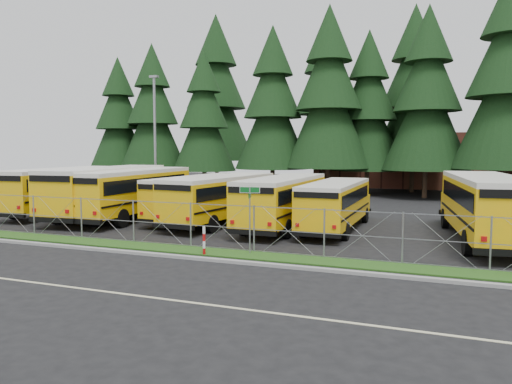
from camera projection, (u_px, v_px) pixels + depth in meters
ground at (221, 245)px, 22.60m from camera, size 120.00×120.00×0.00m
curb at (188, 257)px, 19.72m from camera, size 50.00×0.25×0.12m
grass_verge at (204, 251)px, 21.02m from camera, size 50.00×1.40×0.06m
road_lane_line at (108, 292)px, 15.18m from camera, size 50.00×0.12×0.01m
chainlink_fence at (211, 226)px, 21.59m from camera, size 44.00×0.10×2.00m
brick_building at (418, 160)px, 57.26m from camera, size 22.00×10.00×6.00m
bus_0 at (66, 191)px, 33.44m from camera, size 3.55×11.77×3.04m
bus_1 at (110, 192)px, 31.51m from camera, size 3.83×12.30×3.17m
bus_2 at (136, 194)px, 30.89m from camera, size 3.15×11.79×3.07m
bus_3 at (200, 198)px, 30.46m from camera, size 2.81×10.28×2.67m
bus_4 at (224, 200)px, 28.84m from camera, size 3.62×10.84×2.79m
bus_5 at (285, 202)px, 27.29m from camera, size 2.54×10.74×2.82m
bus_6 at (337, 206)px, 26.60m from camera, size 2.42×9.93×2.60m
bus_east at (484, 209)px, 23.19m from camera, size 4.31×12.15×3.12m
street_sign at (250, 206)px, 20.37m from camera, size 0.82×0.54×2.81m
striped_bollard at (204, 241)px, 20.30m from camera, size 0.11×0.11×1.20m
light_standard at (155, 134)px, 40.06m from camera, size 0.70×0.35×10.14m
conifer_0 at (119, 123)px, 54.54m from camera, size 6.45×6.45×14.26m
conifer_1 at (153, 117)px, 52.39m from camera, size 6.91×6.91×15.29m
conifer_2 at (204, 121)px, 50.24m from camera, size 6.40×6.40×14.16m
conifer_3 at (273, 110)px, 48.14m from camera, size 7.29×7.29×16.11m
conifer_4 at (329, 101)px, 45.67m from camera, size 7.87×7.87×17.40m
conifer_5 at (368, 113)px, 46.94m from camera, size 6.97×6.97×15.41m
conifer_6 at (427, 102)px, 43.20m from camera, size 7.55×7.55×16.70m
conifer_7 at (509, 85)px, 39.13m from camera, size 8.40×8.40×18.58m
conifer_10 at (216, 100)px, 58.83m from camera, size 9.04×9.04×19.99m
conifer_11 at (324, 107)px, 55.18m from camera, size 8.10×8.10×17.91m
conifer_12 at (414, 99)px, 48.93m from camera, size 8.30×8.30×18.35m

